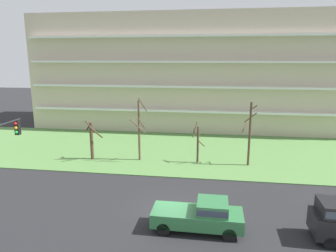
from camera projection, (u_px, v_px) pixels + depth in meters
ground at (172, 212)px, 20.84m from camera, size 160.00×160.00×0.00m
grass_lawn_strip at (189, 151)px, 34.36m from camera, size 80.00×16.00×0.08m
apartment_building at (197, 72)px, 47.05m from camera, size 46.65×14.82×16.10m
tree_far_left at (92, 139)px, 30.99m from camera, size 1.63×1.61×4.15m
tree_left at (139, 129)px, 30.47m from camera, size 1.56×1.23×6.50m
tree_center at (198, 143)px, 30.02m from camera, size 1.26×1.25×4.09m
tree_right at (250, 133)px, 29.05m from camera, size 1.42×1.09×6.19m
pickup_green_near_left at (201, 215)px, 18.40m from camera, size 5.42×2.05×1.95m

